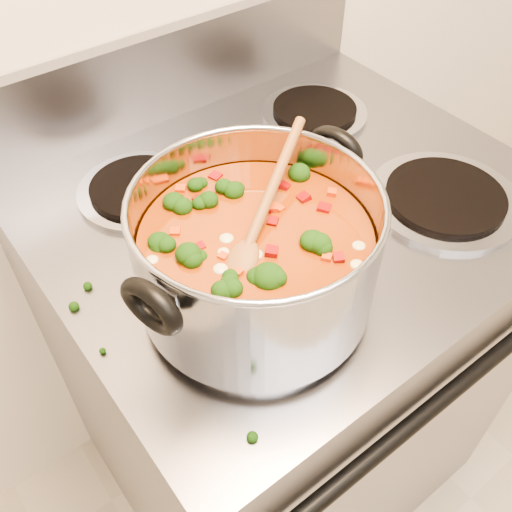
{
  "coord_description": "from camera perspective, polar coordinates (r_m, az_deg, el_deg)",
  "views": [
    {
      "loc": [
        -0.41,
        0.64,
        1.52
      ],
      "look_at": [
        -0.12,
        1.02,
        1.01
      ],
      "focal_mm": 40.0,
      "sensor_mm": 36.0,
      "label": 1
    }
  ],
  "objects": [
    {
      "name": "stockpot",
      "position": [
        0.69,
        0.03,
        0.14
      ],
      "size": [
        0.36,
        0.3,
        0.18
      ],
      "rotation": [
        0.0,
        0.0,
        0.25
      ],
      "color": "#A7A7AF",
      "rests_on": "electric_range"
    },
    {
      "name": "wooden_spoon",
      "position": [
        0.67,
        0.23,
        3.45
      ],
      "size": [
        0.21,
        0.15,
        0.09
      ],
      "rotation": [
        0.0,
        0.0,
        0.55
      ],
      "color": "brown",
      "rests_on": "stockpot"
    },
    {
      "name": "electric_range",
      "position": [
        1.26,
        2.5,
        -9.87
      ],
      "size": [
        0.79,
        0.71,
        1.08
      ],
      "color": "gray",
      "rests_on": "ground"
    },
    {
      "name": "cooktop_crumbs",
      "position": [
        0.82,
        1.33,
        0.24
      ],
      "size": [
        0.37,
        0.37,
        0.01
      ],
      "color": "black",
      "rests_on": "electric_range"
    }
  ]
}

